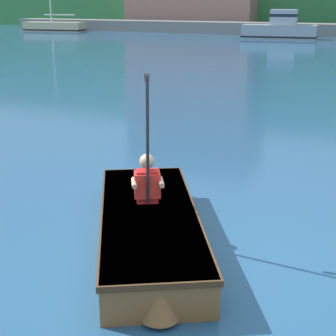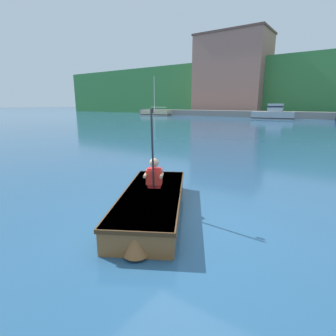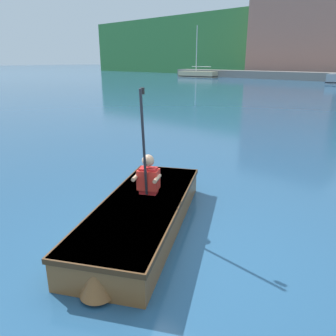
% 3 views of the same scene
% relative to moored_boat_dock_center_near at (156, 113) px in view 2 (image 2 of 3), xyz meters
% --- Properties ---
extents(ground_plane, '(300.00, 300.00, 0.00)m').
position_rel_moored_boat_dock_center_near_xyz_m(ground_plane, '(26.36, -33.64, -0.39)').
color(ground_plane, navy).
extents(waterfront_warehouse_left, '(12.27, 7.73, 13.58)m').
position_rel_moored_boat_dock_center_near_xyz_m(waterfront_warehouse_left, '(9.68, 9.50, 6.42)').
color(waterfront_warehouse_left, '#9E6B5B').
rests_on(waterfront_warehouse_left, ground).
extents(marina_dock, '(63.50, 2.40, 0.90)m').
position_rel_moored_boat_dock_center_near_xyz_m(marina_dock, '(26.36, 3.14, 0.06)').
color(marina_dock, slate).
rests_on(marina_dock, ground).
extents(moored_boat_dock_center_near, '(5.43, 2.53, 6.48)m').
position_rel_moored_boat_dock_center_near_xyz_m(moored_boat_dock_center_near, '(0.00, 0.00, 0.00)').
color(moored_boat_dock_center_near, '#CCB789').
rests_on(moored_boat_dock_center_near, ground).
extents(moored_boat_dock_east_inner, '(5.26, 2.34, 1.97)m').
position_rel_moored_boat_dock_center_near_xyz_m(moored_boat_dock_east_inner, '(19.84, -1.16, 0.31)').
color(moored_boat_dock_east_inner, '#9EA3A8').
rests_on(moored_boat_dock_east_inner, ground).
extents(rowboat_foreground, '(2.40, 3.13, 0.39)m').
position_rel_moored_boat_dock_center_near_xyz_m(rowboat_foreground, '(25.62, -33.33, -0.16)').
color(rowboat_foreground, brown).
rests_on(rowboat_foreground, ground).
extents(person_paddler, '(0.44, 0.44, 1.48)m').
position_rel_moored_boat_dock_center_near_xyz_m(person_paddler, '(25.46, -33.04, 0.28)').
color(person_paddler, red).
rests_on(person_paddler, rowboat_foreground).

